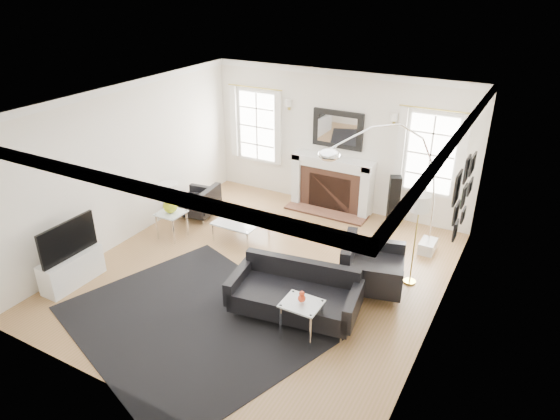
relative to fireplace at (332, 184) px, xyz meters
The scene contains 25 objects.
floor 2.84m from the fireplace, 90.00° to the right, with size 6.00×6.00×0.00m, color olive.
back_wall 0.88m from the fireplace, 90.00° to the left, with size 5.50×0.04×2.80m, color white.
front_wall 5.85m from the fireplace, 90.00° to the right, with size 5.50×0.04×2.80m, color white.
left_wall 4.01m from the fireplace, 134.58° to the right, with size 0.04×6.00×2.80m, color white.
right_wall 4.01m from the fireplace, 45.42° to the right, with size 0.04×6.00×2.80m, color white.
ceiling 3.59m from the fireplace, 90.00° to the right, with size 5.50×6.00×0.02m, color white.
crown_molding 3.55m from the fireplace, 90.00° to the right, with size 5.50×6.00×0.12m, color white.
fireplace is the anchor object (origin of this frame).
mantel_mirror 1.12m from the fireplace, 90.00° to the left, with size 1.05×0.07×0.75m.
window_left 2.07m from the fireplace, behind, with size 1.24×0.15×1.62m.
window_right 2.07m from the fireplace, ahead, with size 1.24×0.15×1.62m.
gallery_wall 3.26m from the fireplace, 28.83° to the right, with size 0.04×1.73×1.29m.
tv_unit 5.12m from the fireplace, 118.55° to the right, with size 0.35×1.00×1.09m.
area_rug 4.41m from the fireplace, 92.80° to the right, with size 3.35×2.79×0.01m, color black.
sofa 3.61m from the fireplace, 74.47° to the right, with size 1.93×1.10×0.60m.
armchair_left 2.70m from the fireplace, 143.02° to the right, with size 0.80×0.87×0.54m.
armchair_right 2.94m from the fireplace, 55.12° to the right, with size 1.12×1.20×0.68m.
coffee_table 2.17m from the fireplace, 116.23° to the right, with size 0.82×0.82×0.37m.
side_table_left 3.29m from the fireplace, 128.83° to the right, with size 0.46×0.46×0.51m.
nesting_table 4.11m from the fireplace, 71.90° to the right, with size 0.51×0.43×0.56m.
gourd_lamp 3.30m from the fireplace, 128.83° to the right, with size 0.36×0.36×0.57m.
orange_vase 4.12m from the fireplace, 71.90° to the right, with size 0.10×0.10×0.16m.
arc_floor_lamp 2.19m from the fireplace, 43.41° to the right, with size 1.73×1.60×2.45m.
stick_floor_lamp 3.01m from the fireplace, 40.86° to the right, with size 0.31×0.31×1.53m.
speaker_tower 1.35m from the fireplace, ahead, with size 0.20×0.20×1.02m, color black.
Camera 1 is at (3.61, -5.92, 4.49)m, focal length 32.00 mm.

